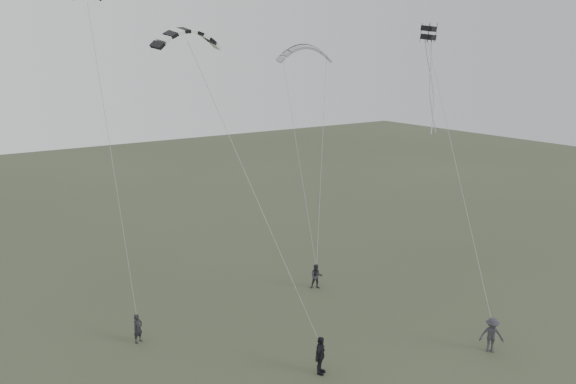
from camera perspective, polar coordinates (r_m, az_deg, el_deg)
ground at (r=27.45m, az=5.68°, el=-16.58°), size 140.00×140.00×0.00m
flyer_left at (r=29.37m, az=-15.01°, el=-13.24°), size 0.63×0.54×1.47m
flyer_right at (r=34.42m, az=2.91°, el=-8.57°), size 0.94×0.88×1.53m
flyer_center at (r=25.92m, az=3.30°, el=-16.24°), size 1.11×0.93×1.77m
flyer_far at (r=29.20m, az=19.98°, el=-13.49°), size 1.27×1.23×1.74m
kite_pale_large at (r=39.41m, az=1.74°, el=14.53°), size 3.95×2.52×1.71m
kite_striped at (r=24.99m, az=-10.21°, el=15.87°), size 3.11×1.13×1.32m
kite_box at (r=32.18m, az=14.09°, el=15.42°), size 0.85×0.90×0.80m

